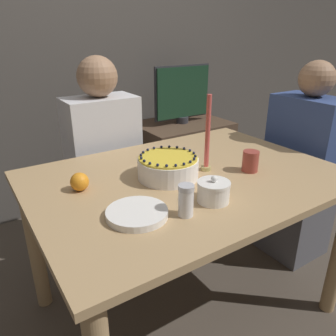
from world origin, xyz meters
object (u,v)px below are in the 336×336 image
object	(u,v)px
sugar_bowl	(213,191)
candle	(207,140)
person_man_blue_shirt	(105,173)
person_woman_floral	(300,177)
sugar_shaker	(186,200)
tv_monitor	(182,94)
cake	(168,167)

from	to	relation	value
sugar_bowl	candle	size ratio (longest dim) A/B	0.36
sugar_bowl	person_man_blue_shirt	xyz separation A→B (m)	(-0.05, 0.92, -0.25)
sugar_bowl	person_woman_floral	distance (m)	1.00
sugar_shaker	candle	bearing A→B (deg)	41.42
person_man_blue_shirt	tv_monitor	world-z (taller)	person_man_blue_shirt
candle	person_woman_floral	world-z (taller)	person_woman_floral
candle	person_man_blue_shirt	world-z (taller)	person_man_blue_shirt
sugar_shaker	person_man_blue_shirt	world-z (taller)	person_man_blue_shirt
person_man_blue_shirt	person_woman_floral	bearing A→B (deg)	146.05
person_man_blue_shirt	tv_monitor	xyz separation A→B (m)	(0.86, 0.41, 0.34)
cake	sugar_bowl	size ratio (longest dim) A/B	2.13
person_man_blue_shirt	person_woman_floral	size ratio (longest dim) A/B	1.02
person_woman_floral	tv_monitor	distance (m)	1.13
person_man_blue_shirt	person_woman_floral	distance (m)	1.17
sugar_shaker	tv_monitor	xyz separation A→B (m)	(0.96, 1.36, 0.07)
sugar_bowl	sugar_shaker	bearing A→B (deg)	-169.67
cake	candle	bearing A→B (deg)	-6.93
sugar_shaker	person_woman_floral	size ratio (longest dim) A/B	0.10
tv_monitor	person_man_blue_shirt	bearing A→B (deg)	-154.48
cake	sugar_bowl	xyz separation A→B (m)	(0.02, -0.27, -0.01)
cake	person_woman_floral	xyz separation A→B (m)	(0.95, -0.00, -0.28)
cake	person_man_blue_shirt	bearing A→B (deg)	92.42
tv_monitor	sugar_shaker	bearing A→B (deg)	-125.12
candle	cake	bearing A→B (deg)	173.07
candle	tv_monitor	size ratio (longest dim) A/B	0.67
sugar_bowl	cake	bearing A→B (deg)	94.42
candle	tv_monitor	world-z (taller)	tv_monitor
sugar_bowl	candle	distance (m)	0.31
candle	sugar_bowl	bearing A→B (deg)	-123.98
candle	tv_monitor	xyz separation A→B (m)	(0.65, 1.09, -0.02)
sugar_bowl	person_man_blue_shirt	bearing A→B (deg)	93.01
person_woman_floral	person_man_blue_shirt	bearing A→B (deg)	56.05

